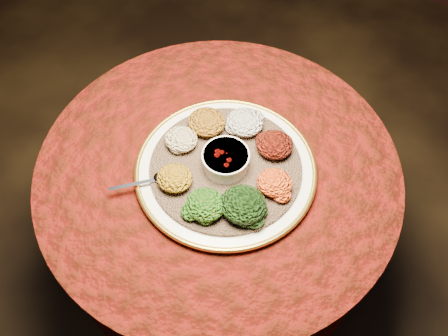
% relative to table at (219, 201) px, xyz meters
% --- Properties ---
extents(table, '(0.96, 0.96, 0.73)m').
position_rel_table_xyz_m(table, '(0.00, 0.00, 0.00)').
color(table, black).
rests_on(table, ground).
extents(platter, '(0.55, 0.55, 0.02)m').
position_rel_table_xyz_m(platter, '(0.03, -0.01, 0.19)').
color(platter, white).
rests_on(platter, table).
extents(injera, '(0.40, 0.40, 0.01)m').
position_rel_table_xyz_m(injera, '(0.03, -0.01, 0.20)').
color(injera, brown).
rests_on(injera, platter).
extents(stew_bowl, '(0.12, 0.12, 0.05)m').
position_rel_table_xyz_m(stew_bowl, '(0.03, -0.01, 0.24)').
color(stew_bowl, white).
rests_on(stew_bowl, injera).
extents(spoon, '(0.13, 0.11, 0.01)m').
position_rel_table_xyz_m(spoon, '(-0.11, -0.12, 0.21)').
color(spoon, silver).
rests_on(spoon, injera).
extents(portion_ayib, '(0.10, 0.09, 0.05)m').
position_rel_table_xyz_m(portion_ayib, '(0.02, 0.13, 0.23)').
color(portion_ayib, beige).
rests_on(portion_ayib, injera).
extents(portion_kitfo, '(0.10, 0.09, 0.05)m').
position_rel_table_xyz_m(portion_kitfo, '(0.12, 0.09, 0.23)').
color(portion_kitfo, black).
rests_on(portion_kitfo, injera).
extents(portion_tikil, '(0.09, 0.08, 0.04)m').
position_rel_table_xyz_m(portion_tikil, '(0.16, -0.01, 0.23)').
color(portion_tikil, '#BB8A0F').
rests_on(portion_tikil, injera).
extents(portion_gomen, '(0.11, 0.11, 0.05)m').
position_rel_table_xyz_m(portion_gomen, '(0.12, -0.10, 0.23)').
color(portion_gomen, black).
rests_on(portion_gomen, injera).
extents(portion_mixveg, '(0.10, 0.09, 0.05)m').
position_rel_table_xyz_m(portion_mixveg, '(0.04, -0.14, 0.23)').
color(portion_mixveg, '#9D440A').
rests_on(portion_mixveg, injera).
extents(portion_kik, '(0.09, 0.09, 0.04)m').
position_rel_table_xyz_m(portion_kik, '(-0.06, -0.11, 0.23)').
color(portion_kik, '#9C6C0D').
rests_on(portion_kik, injera).
extents(portion_timatim, '(0.09, 0.08, 0.04)m').
position_rel_table_xyz_m(portion_timatim, '(-0.11, 0.00, 0.23)').
color(portion_timatim, maroon).
rests_on(portion_timatim, injera).
extents(portion_shiro, '(0.10, 0.10, 0.05)m').
position_rel_table_xyz_m(portion_shiro, '(-0.08, 0.08, 0.23)').
color(portion_shiro, '#914D11').
rests_on(portion_shiro, injera).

